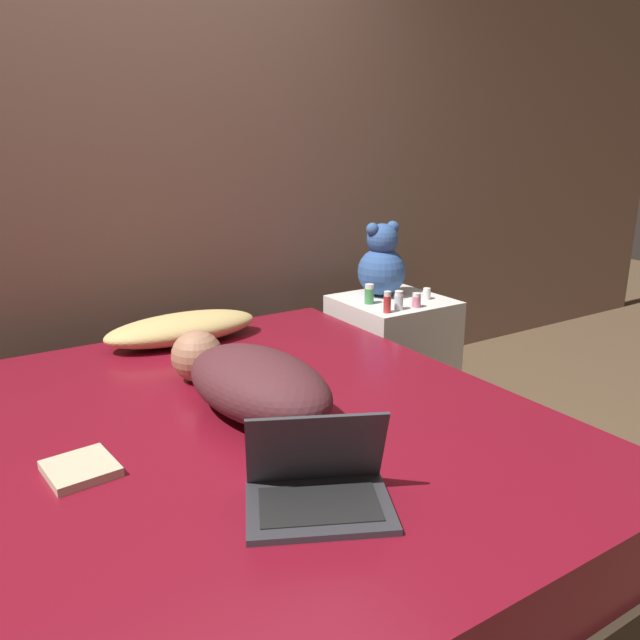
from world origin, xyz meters
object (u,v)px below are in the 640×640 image
object	(u,v)px
pillow	(182,328)
bottle_white	(427,294)
teddy_bear	(382,264)
bottle_red	(387,302)
bottle_pink	(416,300)
book	(80,469)
bottle_clear	(399,301)
person_lying	(250,380)
laptop	(318,485)
bottle_green	(369,294)

from	to	relation	value
pillow	bottle_white	bearing A→B (deg)	-7.52
teddy_bear	bottle_red	distance (m)	0.35
bottle_pink	book	xyz separation A→B (m)	(-1.65, -0.62, -0.07)
pillow	bottle_pink	world-z (taller)	bottle_pink
bottle_clear	pillow	bearing A→B (deg)	166.18
bottle_pink	person_lying	bearing A→B (deg)	-155.73
bottle_white	bottle_pink	xyz separation A→B (m)	(-0.14, -0.09, 0.01)
pillow	laptop	world-z (taller)	laptop
bottle_green	bottle_clear	size ratio (longest dim) A/B	1.07
pillow	teddy_bear	xyz separation A→B (m)	(1.06, 0.03, 0.15)
pillow	book	world-z (taller)	pillow
book	laptop	bearing A→B (deg)	-45.76
person_lying	bottle_red	world-z (taller)	person_lying
bottle_red	bottle_pink	world-z (taller)	bottle_red
bottle_green	pillow	bearing A→B (deg)	175.24
teddy_bear	bottle_white	world-z (taller)	teddy_bear
bottle_white	bottle_green	bearing A→B (deg)	164.14
bottle_pink	bottle_green	xyz separation A→B (m)	(-0.15, 0.17, 0.01)
person_lying	bottle_clear	distance (m)	1.14
book	bottle_pink	bearing A→B (deg)	20.51
bottle_red	bottle_green	xyz separation A→B (m)	(0.03, 0.17, -0.00)
person_lying	bottle_red	xyz separation A→B (m)	(0.94, 0.50, 0.00)
pillow	bottle_pink	size ratio (longest dim) A/B	9.34
bottle_green	bottle_white	bearing A→B (deg)	-15.86
person_lying	pillow	bearing A→B (deg)	77.73
laptop	bottle_clear	world-z (taller)	laptop
bottle_red	bottle_clear	bearing A→B (deg)	8.09
laptop	bottle_clear	size ratio (longest dim) A/B	4.48
book	person_lying	bearing A→B (deg)	12.11
bottle_white	bottle_clear	distance (m)	0.25
bottle_pink	bottle_green	size ratio (longest dim) A/B	0.72
teddy_bear	book	world-z (taller)	teddy_bear
laptop	bottle_green	distance (m)	1.63
teddy_bear	bottle_white	distance (m)	0.27
laptop	bottle_white	distance (m)	1.78
book	bottle_white	bearing A→B (deg)	21.48
bottle_pink	bottle_white	bearing A→B (deg)	31.66
pillow	bottle_green	world-z (taller)	bottle_green
bottle_pink	bottle_green	distance (m)	0.23
person_lying	bottle_clear	world-z (taller)	person_lying
pillow	bottle_white	xyz separation A→B (m)	(1.19, -0.16, 0.02)
teddy_bear	bottle_red	world-z (taller)	teddy_bear
teddy_bear	book	size ratio (longest dim) A/B	1.98
person_lying	bottle_pink	world-z (taller)	person_lying
laptop	teddy_bear	size ratio (longest dim) A/B	1.09
laptop	bottle_red	distance (m)	1.49
teddy_bear	bottle_white	xyz separation A→B (m)	(0.14, -0.19, -0.13)
bottle_green	book	bearing A→B (deg)	-152.33
bottle_clear	bottle_red	bearing A→B (deg)	-171.91
person_lying	teddy_bear	world-z (taller)	teddy_bear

